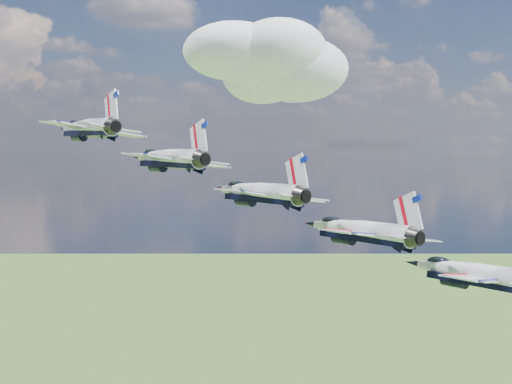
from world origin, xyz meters
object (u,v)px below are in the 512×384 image
object	(u,v)px
jet_1	(166,158)
jet_3	(357,230)
jet_2	(256,192)
jet_4	(471,273)
jet_0	(86,128)

from	to	relation	value
jet_1	jet_3	distance (m)	21.88
jet_3	jet_2	bearing A→B (deg)	118.88
jet_1	jet_2	bearing A→B (deg)	-61.12
jet_1	jet_3	bearing A→B (deg)	-61.12
jet_3	jet_4	bearing A→B (deg)	-61.12
jet_2	jet_3	xyz separation A→B (m)	(7.63, -7.12, -3.29)
jet_1	jet_0	bearing A→B (deg)	118.88
jet_2	jet_4	distance (m)	21.88
jet_0	jet_4	bearing A→B (deg)	-61.12
jet_0	jet_2	world-z (taller)	jet_0
jet_0	jet_4	world-z (taller)	jet_0
jet_2	jet_3	size ratio (longest dim) A/B	1.00
jet_2	jet_3	world-z (taller)	jet_2
jet_4	jet_1	bearing A→B (deg)	118.88
jet_2	jet_4	bearing A→B (deg)	-61.12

